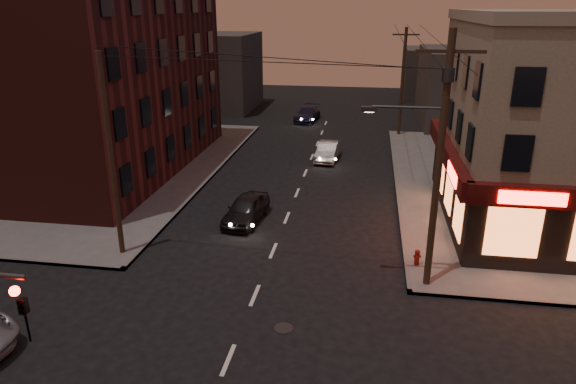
% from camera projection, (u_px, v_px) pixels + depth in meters
% --- Properties ---
extents(ground, '(120.00, 120.00, 0.00)m').
position_uv_depth(ground, '(228.00, 360.00, 16.69)').
color(ground, black).
rests_on(ground, ground).
extents(sidewalk_nw, '(24.00, 28.00, 0.15)m').
position_uv_depth(sidewalk_nw, '(56.00, 164.00, 36.94)').
color(sidewalk_nw, '#514F4C').
rests_on(sidewalk_nw, ground).
extents(brick_apartment, '(12.00, 20.00, 13.00)m').
position_uv_depth(brick_apartment, '(89.00, 72.00, 34.17)').
color(brick_apartment, '#441816').
rests_on(brick_apartment, sidewalk_nw).
extents(bg_building_ne_a, '(10.00, 12.00, 7.00)m').
position_uv_depth(bg_building_ne_a, '(476.00, 87.00, 48.67)').
color(bg_building_ne_a, '#3F3D3A').
rests_on(bg_building_ne_a, ground).
extents(bg_building_nw, '(9.00, 10.00, 8.00)m').
position_uv_depth(bg_building_nw, '(213.00, 71.00, 56.19)').
color(bg_building_nw, '#3F3D3A').
rests_on(bg_building_nw, ground).
extents(bg_building_ne_b, '(8.00, 8.00, 6.00)m').
position_uv_depth(bg_building_ne_b, '(437.00, 74.00, 62.12)').
color(bg_building_ne_b, '#3F3D3A').
rests_on(bg_building_ne_b, ground).
extents(utility_pole_main, '(4.20, 0.44, 10.00)m').
position_uv_depth(utility_pole_main, '(437.00, 151.00, 19.11)').
color(utility_pole_main, '#382619').
rests_on(utility_pole_main, sidewalk_ne).
extents(utility_pole_far, '(0.26, 0.26, 9.00)m').
position_uv_depth(utility_pole_far, '(402.00, 82.00, 43.77)').
color(utility_pole_far, '#382619').
rests_on(utility_pole_far, sidewalk_ne).
extents(utility_pole_west, '(0.24, 0.24, 9.00)m').
position_uv_depth(utility_pole_west, '(111.00, 158.00, 22.13)').
color(utility_pole_west, '#382619').
rests_on(utility_pole_west, sidewalk_nw).
extents(sedan_near, '(2.14, 4.30, 1.41)m').
position_uv_depth(sedan_near, '(246.00, 209.00, 27.18)').
color(sedan_near, black).
rests_on(sedan_near, ground).
extents(sedan_mid, '(1.73, 4.15, 1.33)m').
position_uv_depth(sedan_mid, '(328.00, 151.00, 38.02)').
color(sedan_mid, gray).
rests_on(sedan_mid, ground).
extents(sedan_far, '(2.44, 4.95, 1.38)m').
position_uv_depth(sedan_far, '(307.00, 114.00, 50.84)').
color(sedan_far, '#191A33').
rests_on(sedan_far, ground).
extents(fire_hydrant, '(0.33, 0.33, 0.73)m').
position_uv_depth(fire_hydrant, '(417.00, 257.00, 22.36)').
color(fire_hydrant, maroon).
rests_on(fire_hydrant, sidewalk_ne).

